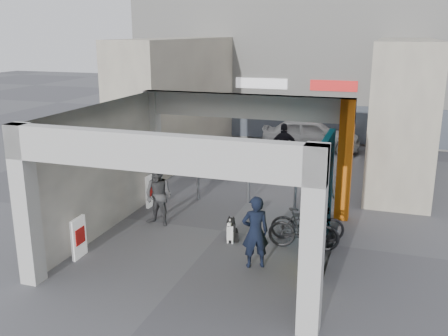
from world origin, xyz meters
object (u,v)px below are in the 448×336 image
(man_back_turned, at_px, (158,196))
(bicycle_rear, at_px, (304,229))
(bicycle_front, at_px, (307,222))
(produce_stand, at_px, (216,158))
(border_collie, at_px, (232,231))
(man_crates, at_px, (284,147))
(cafe_set, at_px, (225,167))
(white_van, at_px, (310,135))
(man_elderly, at_px, (319,186))
(man_with_dog, at_px, (255,232))

(man_back_turned, relative_size, bicycle_rear, 0.97)
(bicycle_front, relative_size, bicycle_rear, 1.07)
(produce_stand, height_order, bicycle_front, bicycle_front)
(border_collie, bearing_deg, man_crates, 67.48)
(cafe_set, xyz_separation_m, man_crates, (1.96, 1.34, 0.61))
(man_back_turned, relative_size, white_van, 0.39)
(border_collie, bearing_deg, man_elderly, 31.14)
(border_collie, relative_size, bicycle_front, 0.38)
(man_with_dog, relative_size, man_elderly, 0.95)
(man_with_dog, bearing_deg, man_elderly, -129.81)
(man_back_turned, height_order, bicycle_front, man_back_turned)
(man_back_turned, height_order, bicycle_rear, man_back_turned)
(bicycle_front, height_order, bicycle_rear, bicycle_rear)
(border_collie, height_order, white_van, white_van)
(man_with_dog, height_order, bicycle_front, man_with_dog)
(produce_stand, relative_size, bicycle_rear, 0.73)
(produce_stand, relative_size, bicycle_front, 0.69)
(man_back_turned, distance_m, bicycle_rear, 4.15)
(border_collie, xyz_separation_m, bicycle_rear, (1.84, 0.13, 0.25))
(man_crates, bearing_deg, man_elderly, 97.91)
(man_elderly, distance_m, white_van, 8.31)
(produce_stand, bearing_deg, man_crates, -17.62)
(cafe_set, height_order, man_crates, man_crates)
(man_back_turned, distance_m, white_van, 10.66)
(cafe_set, distance_m, man_crates, 2.45)
(man_elderly, bearing_deg, white_van, 89.77)
(man_crates, xyz_separation_m, bicycle_rear, (1.99, -7.07, -0.40))
(border_collie, distance_m, man_back_turned, 2.41)
(man_back_turned, height_order, man_crates, man_crates)
(border_collie, height_order, bicycle_front, bicycle_front)
(man_with_dog, distance_m, white_van, 12.00)
(man_crates, height_order, bicycle_rear, man_crates)
(man_with_dog, bearing_deg, cafe_set, -92.91)
(produce_stand, distance_m, bicycle_rear, 8.25)
(man_with_dog, relative_size, man_back_turned, 0.99)
(man_back_turned, height_order, man_elderly, man_elderly)
(man_elderly, bearing_deg, bicycle_rear, -101.18)
(man_crates, height_order, white_van, man_crates)
(man_back_turned, xyz_separation_m, white_van, (2.61, 10.34, -0.11))
(produce_stand, height_order, man_back_turned, man_back_turned)
(man_crates, relative_size, bicycle_rear, 1.05)
(produce_stand, xyz_separation_m, border_collie, (2.85, -6.92, -0.05))
(man_elderly, relative_size, bicycle_rear, 1.02)
(cafe_set, relative_size, man_back_turned, 0.87)
(bicycle_rear, bearing_deg, bicycle_front, -3.90)
(border_collie, distance_m, man_with_dog, 1.61)
(white_van, bearing_deg, man_elderly, -178.65)
(cafe_set, xyz_separation_m, white_van, (2.43, 4.94, 0.43))
(man_elderly, relative_size, man_crates, 0.97)
(man_crates, height_order, bicycle_front, man_crates)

